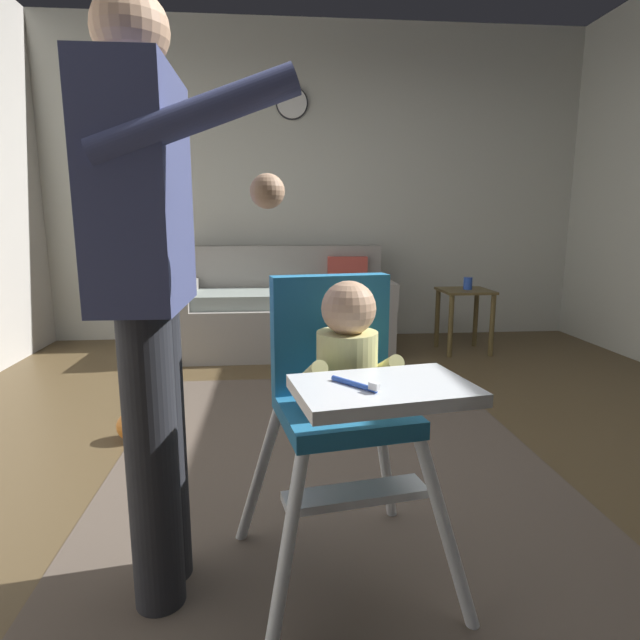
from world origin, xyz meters
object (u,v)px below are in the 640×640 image
Objects in this scene: couch at (282,310)px; adult_standing at (149,280)px; high_chair at (344,378)px; toy_ball at (132,426)px; side_table at (464,306)px; wall_clock at (292,103)px; sippy_cup at (468,283)px.

adult_standing reaches higher than couch.
high_chair is at bearing 0.13° from adult_standing.
side_table is at bearing 34.82° from toy_ball.
adult_standing is at bearing -98.72° from wall_clock.
wall_clock is (-1.38, 0.69, 1.70)m from side_table.
side_table is at bearing 55.01° from adult_standing.
side_table is 1.85× the size of wall_clock.
couch is 3.41× the size of side_table.
side_table is (2.28, 1.58, 0.31)m from toy_ball.
high_chair is at bearing 2.54° from couch.
high_chair is at bearing -50.33° from toy_ball.
couch is 11.96× the size of toy_ball.
adult_standing is at bearing -70.73° from toy_ball.
couch is 2.91m from high_chair.
side_table is 2.29m from wall_clock.
side_table is (1.37, 2.68, -0.25)m from high_chair.
high_chair is 3.66m from wall_clock.
adult_standing is 5.78× the size of wall_clock.
toy_ball is at bearing -145.39° from sippy_cup.
toy_ball is (-0.38, 1.09, -0.85)m from adult_standing.
adult_standing is 3.31m from sippy_cup.
sippy_cup is at bearing -26.29° from wall_clock.
adult_standing is at bearing -125.56° from sippy_cup.
couch is at bearing 66.55° from toy_ball.
adult_standing is 3.13× the size of side_table.
high_chair is (0.13, -2.89, 0.30)m from couch.
sippy_cup is (2.30, 1.58, 0.50)m from toy_ball.
side_table reaches higher than toy_ball.
sippy_cup reaches higher than toy_ball.
high_chair is 1.77× the size of side_table.
adult_standing is at bearing -100.00° from high_chair.
toy_ball is 2.79m from side_table.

